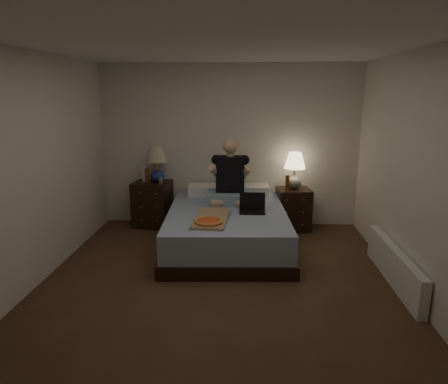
# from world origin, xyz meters

# --- Properties ---
(floor) EXTENTS (4.00, 4.50, 0.00)m
(floor) POSITION_xyz_m (0.00, 0.00, 0.00)
(floor) COLOR brown
(floor) RESTS_ON ground
(ceiling) EXTENTS (4.00, 4.50, 0.00)m
(ceiling) POSITION_xyz_m (0.00, 0.00, 2.50)
(ceiling) COLOR white
(ceiling) RESTS_ON ground
(wall_back) EXTENTS (4.00, 0.00, 2.50)m
(wall_back) POSITION_xyz_m (0.00, 2.25, 1.25)
(wall_back) COLOR silver
(wall_back) RESTS_ON ground
(wall_front) EXTENTS (4.00, 0.00, 2.50)m
(wall_front) POSITION_xyz_m (0.00, -2.25, 1.25)
(wall_front) COLOR silver
(wall_front) RESTS_ON ground
(wall_left) EXTENTS (0.00, 4.50, 2.50)m
(wall_left) POSITION_xyz_m (-2.00, 0.00, 1.25)
(wall_left) COLOR silver
(wall_left) RESTS_ON ground
(wall_right) EXTENTS (0.00, 4.50, 2.50)m
(wall_right) POSITION_xyz_m (2.00, 0.00, 1.25)
(wall_right) COLOR silver
(wall_right) RESTS_ON ground
(bed) EXTENTS (1.68, 2.17, 0.52)m
(bed) POSITION_xyz_m (0.02, 1.21, 0.26)
(bed) COLOR #5577AB
(bed) RESTS_ON floor
(nightstand_left) EXTENTS (0.60, 0.56, 0.71)m
(nightstand_left) POSITION_xyz_m (-1.20, 2.05, 0.35)
(nightstand_left) COLOR black
(nightstand_left) RESTS_ON floor
(nightstand_right) EXTENTS (0.54, 0.49, 0.64)m
(nightstand_right) POSITION_xyz_m (1.00, 2.00, 0.32)
(nightstand_right) COLOR black
(nightstand_right) RESTS_ON floor
(lamp_left) EXTENTS (0.40, 0.40, 0.56)m
(lamp_left) POSITION_xyz_m (-1.11, 2.05, 0.99)
(lamp_left) COLOR navy
(lamp_left) RESTS_ON nightstand_left
(lamp_right) EXTENTS (0.36, 0.36, 0.56)m
(lamp_right) POSITION_xyz_m (1.00, 2.00, 0.92)
(lamp_right) COLOR gray
(lamp_right) RESTS_ON nightstand_right
(water_bottle) EXTENTS (0.07, 0.07, 0.25)m
(water_bottle) POSITION_xyz_m (-1.31, 2.03, 0.83)
(water_bottle) COLOR silver
(water_bottle) RESTS_ON nightstand_left
(soda_can) EXTENTS (0.07, 0.07, 0.10)m
(soda_can) POSITION_xyz_m (-1.03, 1.94, 0.76)
(soda_can) COLOR #A2A39E
(soda_can) RESTS_ON nightstand_left
(beer_bottle_left) EXTENTS (0.06, 0.06, 0.23)m
(beer_bottle_left) POSITION_xyz_m (-1.24, 1.96, 0.82)
(beer_bottle_left) COLOR #60310D
(beer_bottle_left) RESTS_ON nightstand_left
(beer_bottle_right) EXTENTS (0.06, 0.06, 0.23)m
(beer_bottle_right) POSITION_xyz_m (0.89, 1.92, 0.75)
(beer_bottle_right) COLOR #5F290D
(beer_bottle_right) RESTS_ON nightstand_right
(person) EXTENTS (0.66, 0.52, 0.93)m
(person) POSITION_xyz_m (0.05, 1.56, 0.99)
(person) COLOR black
(person) RESTS_ON bed
(laptop) EXTENTS (0.34, 0.28, 0.24)m
(laptop) POSITION_xyz_m (0.36, 1.12, 0.64)
(laptop) COLOR black
(laptop) RESTS_ON bed
(pizza_box) EXTENTS (0.44, 0.78, 0.08)m
(pizza_box) POSITION_xyz_m (-0.16, 0.56, 0.56)
(pizza_box) COLOR tan
(pizza_box) RESTS_ON bed
(radiator) EXTENTS (0.10, 1.60, 0.40)m
(radiator) POSITION_xyz_m (1.93, 0.25, 0.20)
(radiator) COLOR silver
(radiator) RESTS_ON floor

